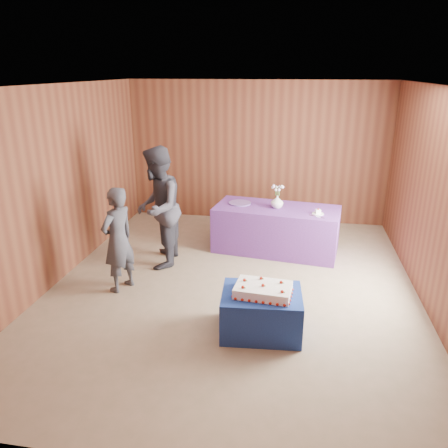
% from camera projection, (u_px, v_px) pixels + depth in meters
% --- Properties ---
extents(ground, '(6.00, 6.00, 0.00)m').
position_uv_depth(ground, '(233.00, 287.00, 6.12)').
color(ground, gray).
rests_on(ground, ground).
extents(room_shell, '(5.04, 6.04, 2.72)m').
position_uv_depth(room_shell, '(234.00, 160.00, 5.51)').
color(room_shell, brown).
rests_on(room_shell, ground).
extents(cake_table, '(0.95, 0.77, 0.50)m').
position_uv_depth(cake_table, '(261.00, 312.00, 5.00)').
color(cake_table, '#1B3996').
rests_on(cake_table, ground).
extents(serving_table, '(2.10, 1.16, 0.75)m').
position_uv_depth(serving_table, '(276.00, 229.00, 7.24)').
color(serving_table, '#6B3593').
rests_on(serving_table, ground).
extents(sheet_cake, '(0.68, 0.50, 0.15)m').
position_uv_depth(sheet_cake, '(263.00, 290.00, 4.87)').
color(sheet_cake, white).
rests_on(sheet_cake, cake_table).
extents(vase, '(0.27, 0.27, 0.21)m').
position_uv_depth(vase, '(277.00, 202.00, 7.06)').
color(vase, white).
rests_on(vase, serving_table).
extents(flower_spray, '(0.21, 0.20, 0.16)m').
position_uv_depth(flower_spray, '(278.00, 188.00, 6.98)').
color(flower_spray, '#3B6C2B').
rests_on(flower_spray, vase).
extents(platter, '(0.46, 0.46, 0.02)m').
position_uv_depth(platter, '(240.00, 203.00, 7.31)').
color(platter, '#6E4D9B').
rests_on(platter, serving_table).
extents(plate, '(0.22, 0.22, 0.01)m').
position_uv_depth(plate, '(318.00, 214.00, 6.79)').
color(plate, white).
rests_on(plate, serving_table).
extents(cake_slice, '(0.09, 0.08, 0.09)m').
position_uv_depth(cake_slice, '(318.00, 211.00, 6.77)').
color(cake_slice, white).
rests_on(cake_slice, plate).
extents(knife, '(0.24, 0.14, 0.00)m').
position_uv_depth(knife, '(316.00, 217.00, 6.67)').
color(knife, '#B3B3B8').
rests_on(knife, serving_table).
extents(guest_left, '(0.53, 0.62, 1.45)m').
position_uv_depth(guest_left, '(118.00, 240.00, 5.84)').
color(guest_left, '#373841').
rests_on(guest_left, ground).
extents(guest_right, '(0.80, 0.97, 1.84)m').
position_uv_depth(guest_right, '(158.00, 208.00, 6.53)').
color(guest_right, '#32323C').
rests_on(guest_right, ground).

